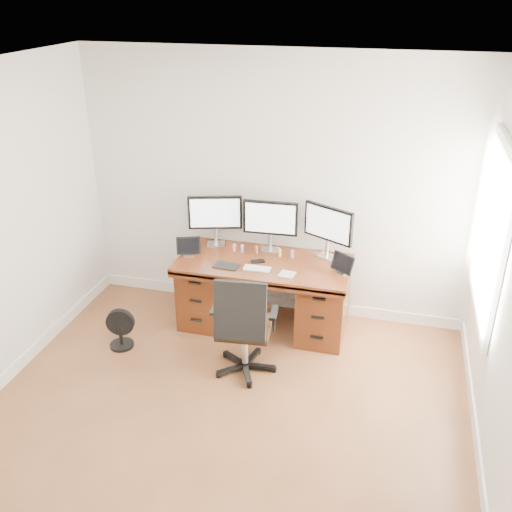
% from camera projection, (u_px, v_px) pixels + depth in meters
% --- Properties ---
extents(ground, '(4.50, 4.50, 0.00)m').
position_uv_depth(ground, '(207.00, 451.00, 4.35)').
color(ground, brown).
rests_on(ground, ground).
extents(back_wall, '(4.00, 0.10, 2.70)m').
position_uv_depth(back_wall, '(275.00, 189.00, 5.72)').
color(back_wall, silver).
rests_on(back_wall, ground).
extents(desk, '(1.70, 0.80, 0.75)m').
position_uv_depth(desk, '(264.00, 291.00, 5.77)').
color(desk, '#542610').
rests_on(desk, ground).
extents(office_chair, '(0.60, 0.59, 1.01)m').
position_uv_depth(office_chair, '(244.00, 342.00, 5.07)').
color(office_chair, black).
rests_on(office_chair, ground).
extents(floor_fan, '(0.28, 0.23, 0.40)m').
position_uv_depth(floor_fan, '(120.00, 329.00, 5.51)').
color(floor_fan, black).
rests_on(floor_fan, ground).
extents(monitor_left, '(0.54, 0.19, 0.53)m').
position_uv_depth(monitor_left, '(215.00, 214.00, 5.81)').
color(monitor_left, silver).
rests_on(monitor_left, desk).
extents(monitor_center, '(0.55, 0.15, 0.53)m').
position_uv_depth(monitor_center, '(270.00, 220.00, 5.68)').
color(monitor_center, silver).
rests_on(monitor_center, desk).
extents(monitor_right, '(0.50, 0.28, 0.53)m').
position_uv_depth(monitor_right, '(328.00, 225.00, 5.54)').
color(monitor_right, silver).
rests_on(monitor_right, desk).
extents(tablet_left, '(0.25, 0.14, 0.19)m').
position_uv_depth(tablet_left, '(188.00, 247.00, 5.68)').
color(tablet_left, silver).
rests_on(tablet_left, desk).
extents(tablet_right, '(0.24, 0.19, 0.19)m').
position_uv_depth(tablet_right, '(342.00, 265.00, 5.33)').
color(tablet_right, silver).
rests_on(tablet_right, desk).
extents(keyboard, '(0.26, 0.11, 0.01)m').
position_uv_depth(keyboard, '(257.00, 269.00, 5.43)').
color(keyboard, silver).
rests_on(keyboard, desk).
extents(trackpad, '(0.16, 0.16, 0.01)m').
position_uv_depth(trackpad, '(287.00, 274.00, 5.33)').
color(trackpad, '#B7B9BE').
rests_on(trackpad, desk).
extents(drawing_tablet, '(0.25, 0.17, 0.01)m').
position_uv_depth(drawing_tablet, '(227.00, 266.00, 5.49)').
color(drawing_tablet, black).
rests_on(drawing_tablet, desk).
extents(phone, '(0.15, 0.12, 0.01)m').
position_uv_depth(phone, '(258.00, 261.00, 5.58)').
color(phone, black).
rests_on(phone, desk).
extents(figurine_pink, '(0.04, 0.04, 0.09)m').
position_uv_depth(figurine_pink, '(234.00, 247.00, 5.78)').
color(figurine_pink, pink).
rests_on(figurine_pink, desk).
extents(figurine_blue, '(0.04, 0.04, 0.09)m').
position_uv_depth(figurine_blue, '(242.00, 248.00, 5.76)').
color(figurine_blue, '#698CEB').
rests_on(figurine_blue, desk).
extents(figurine_brown, '(0.04, 0.04, 0.09)m').
position_uv_depth(figurine_brown, '(256.00, 249.00, 5.72)').
color(figurine_brown, brown).
rests_on(figurine_brown, desk).
extents(figurine_yellow, '(0.04, 0.04, 0.09)m').
position_uv_depth(figurine_yellow, '(280.00, 252.00, 5.67)').
color(figurine_yellow, tan).
rests_on(figurine_yellow, desk).
extents(figurine_purple, '(0.04, 0.04, 0.09)m').
position_uv_depth(figurine_purple, '(292.00, 253.00, 5.64)').
color(figurine_purple, '#9B5CCC').
rests_on(figurine_purple, desk).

